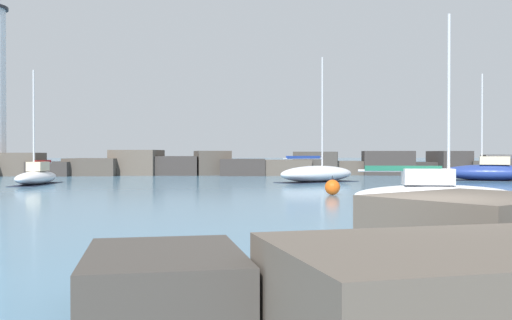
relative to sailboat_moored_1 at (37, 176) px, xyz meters
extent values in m
plane|color=teal|center=(16.17, -30.65, -0.58)|extent=(600.00, 600.00, 0.00)
cube|color=teal|center=(16.17, 76.64, -0.57)|extent=(400.00, 116.00, 0.01)
cube|color=brown|center=(-6.84, 16.82, 0.55)|extent=(4.31, 4.45, 2.24)
cube|color=#383330|center=(-3.22, 16.32, 0.11)|extent=(4.89, 5.00, 1.38)
cube|color=#4C443D|center=(0.42, 17.15, 0.27)|extent=(5.39, 5.78, 1.70)
cube|color=brown|center=(4.51, 17.26, 0.69)|extent=(5.30, 4.83, 2.52)
cube|color=#383330|center=(8.37, 17.02, 0.38)|extent=(4.99, 4.08, 1.90)
cube|color=#4C443D|center=(12.08, 17.18, 0.64)|extent=(3.88, 4.26, 2.43)
cube|color=#383330|center=(15.11, 16.01, 0.24)|extent=(4.60, 4.91, 1.63)
cube|color=brown|center=(19.14, 16.59, 0.19)|extent=(5.20, 5.74, 1.52)
cube|color=#423D38|center=(22.67, 16.97, 0.60)|extent=(5.40, 6.22, 2.35)
cube|color=brown|center=(25.64, 17.08, 0.12)|extent=(3.66, 4.35, 1.40)
cube|color=#383330|center=(29.88, 16.28, 0.64)|extent=(5.72, 5.49, 2.42)
cube|color=#383330|center=(33.43, 17.39, 0.07)|extent=(3.43, 4.20, 1.29)
cube|color=#383330|center=(36.41, 16.49, 0.64)|extent=(3.36, 4.51, 2.42)
cube|color=#423D38|center=(39.64, 16.25, 0.12)|extent=(3.76, 5.62, 1.39)
cube|color=#423D38|center=(43.02, 16.55, 0.45)|extent=(4.10, 5.35, 2.04)
cube|color=#423D38|center=(11.85, -33.08, -0.15)|extent=(2.35, 2.93, 0.85)
cube|color=brown|center=(15.29, -34.61, 0.00)|extent=(4.67, 3.58, 1.15)
cube|color=brown|center=(17.43, -30.13, 0.09)|extent=(4.58, 4.41, 1.34)
ellipsoid|color=white|center=(0.00, -0.05, -0.11)|extent=(1.97, 6.71, 0.93)
cube|color=black|center=(0.00, -0.05, -0.56)|extent=(1.93, 6.37, 0.03)
cube|color=beige|center=(0.01, 0.29, 0.68)|extent=(1.04, 2.02, 0.64)
cylinder|color=silver|center=(-0.02, -0.54, 3.83)|extent=(0.12, 0.12, 6.95)
cylinder|color=#BCBCC1|center=(0.04, 1.29, 0.91)|extent=(0.21, 3.66, 0.10)
cube|color=maroon|center=(0.04, 1.29, 1.01)|extent=(0.29, 3.12, 0.20)
ellipsoid|color=navy|center=(34.11, 3.14, 0.07)|extent=(7.62, 4.88, 1.28)
cube|color=black|center=(34.11, 3.14, -0.56)|extent=(7.27, 4.69, 0.03)
cube|color=beige|center=(34.44, 3.00, 1.03)|extent=(2.50, 1.96, 0.64)
cylinder|color=silver|center=(33.60, 3.36, 4.32)|extent=(0.12, 0.12, 7.22)
cylinder|color=#BCBCC1|center=(35.46, 2.56, 1.26)|extent=(3.77, 1.68, 0.10)
cube|color=#4C4C51|center=(35.46, 2.56, 1.36)|extent=(3.25, 1.54, 0.20)
ellipsoid|color=white|center=(21.25, -18.51, -0.13)|extent=(6.71, 3.18, 0.90)
cube|color=black|center=(21.25, -18.51, -0.56)|extent=(6.39, 3.08, 0.03)
cube|color=silver|center=(20.93, -18.45, 0.65)|extent=(2.11, 1.45, 0.64)
cylinder|color=silver|center=(21.73, -18.60, 3.71)|extent=(0.12, 0.12, 6.77)
cylinder|color=#BCBCC1|center=(19.98, -18.27, 0.88)|extent=(3.50, 0.76, 0.10)
cube|color=#1E664C|center=(19.98, -18.27, 0.98)|extent=(3.00, 0.76, 0.20)
ellipsoid|color=silver|center=(20.08, 1.86, 0.04)|extent=(7.08, 5.70, 1.23)
cube|color=black|center=(20.08, 1.86, -0.56)|extent=(6.76, 5.48, 0.03)
cylinder|color=silver|center=(20.52, 2.13, 4.77)|extent=(0.12, 0.12, 8.22)
cylinder|color=#BCBCC1|center=(18.93, 1.13, 1.21)|extent=(3.23, 2.08, 0.10)
cube|color=navy|center=(18.93, 1.13, 1.31)|extent=(2.81, 1.86, 0.20)
sphere|color=#EA5914|center=(18.52, -11.44, -0.18)|extent=(0.79, 0.79, 0.79)
cylinder|color=black|center=(18.52, -11.44, 0.32)|extent=(0.04, 0.04, 0.20)
camera|label=1|loc=(12.55, -40.61, 1.55)|focal=40.00mm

